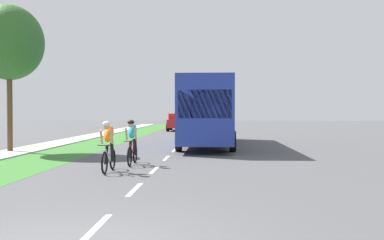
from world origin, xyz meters
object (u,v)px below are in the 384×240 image
(cyclist_lead, at_px, (108,146))
(cyclist_trailing, at_px, (132,142))
(suv_black, at_px, (187,119))
(street_tree_near, at_px, (9,43))
(pickup_red, at_px, (180,122))
(bus_blue, at_px, (207,109))

(cyclist_lead, distance_m, cyclist_trailing, 1.90)
(cyclist_lead, relative_size, suv_black, 0.37)
(street_tree_near, bearing_deg, cyclist_trailing, -34.65)
(cyclist_trailing, height_order, pickup_red, pickup_red)
(suv_black, bearing_deg, cyclist_trailing, -89.48)
(cyclist_lead, xyz_separation_m, street_tree_near, (-6.11, 6.36, 4.19))
(suv_black, bearing_deg, pickup_red, -90.33)
(bus_blue, bearing_deg, cyclist_lead, -105.01)
(cyclist_lead, xyz_separation_m, bus_blue, (2.87, 10.70, 1.17))
(bus_blue, height_order, pickup_red, bus_blue)
(cyclist_trailing, bearing_deg, street_tree_near, 145.35)
(pickup_red, xyz_separation_m, suv_black, (0.06, 10.54, 0.12))
(cyclist_trailing, relative_size, pickup_red, 0.34)
(cyclist_lead, relative_size, cyclist_trailing, 1.00)
(cyclist_lead, xyz_separation_m, suv_black, (0.05, 38.82, 0.14))
(cyclist_lead, bearing_deg, suv_black, 89.92)
(cyclist_trailing, bearing_deg, pickup_red, 90.87)
(cyclist_trailing, height_order, bus_blue, bus_blue)
(cyclist_trailing, xyz_separation_m, bus_blue, (2.48, 8.84, 1.17))
(cyclist_lead, bearing_deg, pickup_red, 90.02)
(bus_blue, height_order, street_tree_near, street_tree_near)
(pickup_red, xyz_separation_m, street_tree_near, (-6.11, -21.93, 4.17))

